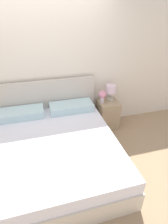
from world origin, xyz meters
The scene contains 6 objects.
ground_plane centered at (0.00, 0.00, 0.00)m, with size 12.00×12.00×0.00m, color tan.
wall_back centered at (0.00, 0.07, 1.30)m, with size 8.00×0.06×2.60m.
bed centered at (0.00, -0.96, 0.29)m, with size 1.94×2.07×1.08m.
nightstand centered at (1.23, -0.21, 0.29)m, with size 0.40×0.40×0.57m.
table_lamp centered at (1.29, -0.14, 0.79)m, with size 0.20×0.20×0.33m.
flower_vase centered at (1.10, -0.19, 0.73)m, with size 0.14×0.14×0.25m.
Camera 1 is at (-0.07, -3.08, 2.20)m, focal length 28.00 mm.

